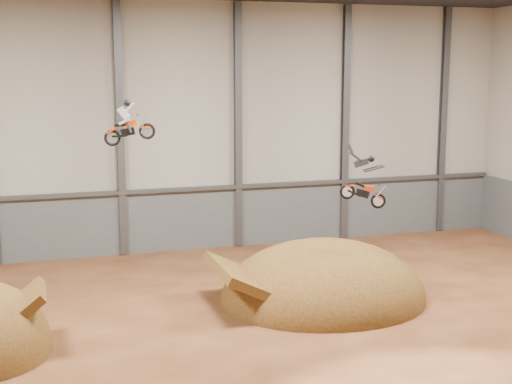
% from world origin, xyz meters
% --- Properties ---
extents(floor, '(40.00, 40.00, 0.00)m').
position_xyz_m(floor, '(0.00, 0.00, 0.00)').
color(floor, '#4B2614').
rests_on(floor, ground).
extents(back_wall, '(40.00, 0.10, 14.00)m').
position_xyz_m(back_wall, '(0.00, 15.00, 7.00)').
color(back_wall, '#A8A295').
rests_on(back_wall, ground).
extents(lower_band_back, '(39.80, 0.18, 3.50)m').
position_xyz_m(lower_band_back, '(0.00, 14.90, 1.75)').
color(lower_band_back, '#55595D').
rests_on(lower_band_back, ground).
extents(steel_rail, '(39.80, 0.35, 0.20)m').
position_xyz_m(steel_rail, '(0.00, 14.75, 3.55)').
color(steel_rail, '#47494F').
rests_on(steel_rail, lower_band_back).
extents(steel_column_2, '(0.40, 0.36, 13.90)m').
position_xyz_m(steel_column_2, '(-3.33, 14.80, 7.00)').
color(steel_column_2, '#47494F').
rests_on(steel_column_2, ground).
extents(steel_column_3, '(0.40, 0.36, 13.90)m').
position_xyz_m(steel_column_3, '(3.33, 14.80, 7.00)').
color(steel_column_3, '#47494F').
rests_on(steel_column_3, ground).
extents(steel_column_4, '(0.40, 0.36, 13.90)m').
position_xyz_m(steel_column_4, '(10.00, 14.80, 7.00)').
color(steel_column_4, '#47494F').
rests_on(steel_column_4, ground).
extents(steel_column_5, '(0.40, 0.36, 13.90)m').
position_xyz_m(steel_column_5, '(16.67, 14.80, 7.00)').
color(steel_column_5, '#47494F').
rests_on(steel_column_5, ground).
extents(landing_ramp, '(9.39, 8.31, 5.42)m').
position_xyz_m(landing_ramp, '(4.28, 4.21, 0.00)').
color(landing_ramp, '#412910').
rests_on(landing_ramp, ground).
extents(fmx_rider_a, '(2.49, 1.23, 2.22)m').
position_xyz_m(fmx_rider_a, '(-4.05, 4.71, 8.27)').
color(fmx_rider_a, '#ED3800').
extents(fmx_rider_b, '(3.36, 1.60, 3.02)m').
position_xyz_m(fmx_rider_b, '(5.34, 2.85, 5.77)').
color(fmx_rider_b, red).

